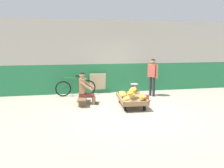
{
  "coord_description": "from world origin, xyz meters",
  "views": [
    {
      "loc": [
        -1.78,
        -6.22,
        2.11
      ],
      "look_at": [
        -0.51,
        0.76,
        0.75
      ],
      "focal_mm": 33.23,
      "sensor_mm": 36.0,
      "label": 1
    }
  ],
  "objects": [
    {
      "name": "shopping_bag",
      "position": [
        0.86,
        1.01,
        0.12
      ],
      "size": [
        0.18,
        0.12,
        0.24
      ],
      "primitive_type": "cube",
      "color": "#D13D4C",
      "rests_on": "ground"
    },
    {
      "name": "vendor_seated",
      "position": [
        -1.43,
        1.03,
        0.57
      ],
      "size": [
        0.73,
        0.57,
        1.14
      ],
      "color": "#9E704C",
      "rests_on": "ground"
    },
    {
      "name": "ground_plane",
      "position": [
        0.0,
        0.0,
        0.0
      ],
      "size": [
        80.0,
        80.0,
        0.0
      ],
      "primitive_type": "plane",
      "color": "gray"
    },
    {
      "name": "bicycle_near_left",
      "position": [
        -1.75,
        2.32,
        0.35
      ],
      "size": [
        1.66,
        0.48,
        0.86
      ],
      "color": "black",
      "rests_on": "ground"
    },
    {
      "name": "sign_board",
      "position": [
        -0.8,
        2.64,
        0.44
      ],
      "size": [
        0.7,
        0.22,
        0.88
      ],
      "color": "#C6B289",
      "rests_on": "ground"
    },
    {
      "name": "banana_cart",
      "position": [
        0.12,
        0.46,
        0.24
      ],
      "size": [
        0.9,
        1.47,
        0.36
      ],
      "color": "#8E6B47",
      "rests_on": "ground"
    },
    {
      "name": "banana_pile",
      "position": [
        0.06,
        0.36,
        0.46
      ],
      "size": [
        0.88,
        1.08,
        0.26
      ],
      "color": "yellow",
      "rests_on": "banana_cart"
    },
    {
      "name": "back_wall",
      "position": [
        0.0,
        2.84,
        1.56
      ],
      "size": [
        16.0,
        0.3,
        3.12
      ],
      "color": "#287F4C",
      "rests_on": "ground"
    },
    {
      "name": "customer_adult",
      "position": [
        1.36,
        1.72,
        0.95
      ],
      "size": [
        0.35,
        0.42,
        1.53
      ],
      "color": "#232328",
      "rests_on": "ground"
    },
    {
      "name": "weighing_scale",
      "position": [
        0.51,
        1.45,
        0.45
      ],
      "size": [
        0.3,
        0.3,
        0.29
      ],
      "color": "#28282D",
      "rests_on": "plastic_crate"
    },
    {
      "name": "plastic_crate",
      "position": [
        0.51,
        1.46,
        0.15
      ],
      "size": [
        0.36,
        0.28,
        0.3
      ],
      "color": "red",
      "rests_on": "ground"
    },
    {
      "name": "low_bench",
      "position": [
        -1.52,
        1.05,
        0.2
      ],
      "size": [
        0.42,
        1.13,
        0.27
      ],
      "color": "brown",
      "rests_on": "ground"
    }
  ]
}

